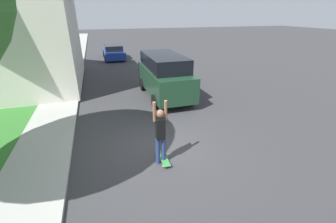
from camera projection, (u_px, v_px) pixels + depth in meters
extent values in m
plane|color=#333335|center=(157.00, 147.00, 7.51)|extent=(120.00, 120.00, 0.00)
cube|color=#9E9E99|center=(61.00, 98.00, 11.73)|extent=(1.80, 80.00, 0.10)
cube|color=#193823|center=(165.00, 80.00, 11.69)|extent=(1.86, 4.66, 1.17)
cube|color=black|center=(164.00, 62.00, 11.42)|extent=(1.71, 3.63, 0.69)
cylinder|color=black|center=(143.00, 84.00, 12.94)|extent=(0.24, 0.68, 0.68)
cylinder|color=black|center=(172.00, 82.00, 13.43)|extent=(0.24, 0.68, 0.68)
cylinder|color=black|center=(155.00, 102.00, 10.42)|extent=(0.24, 0.68, 0.68)
cylinder|color=black|center=(191.00, 98.00, 10.91)|extent=(0.24, 0.68, 0.68)
cube|color=navy|center=(114.00, 53.00, 21.80)|extent=(1.79, 4.52, 0.65)
cube|color=black|center=(113.00, 48.00, 21.47)|extent=(1.58, 2.35, 0.49)
cylinder|color=black|center=(104.00, 54.00, 22.82)|extent=(0.20, 0.61, 0.61)
cylinder|color=black|center=(121.00, 53.00, 23.29)|extent=(0.20, 0.61, 0.61)
cylinder|color=black|center=(106.00, 58.00, 20.45)|extent=(0.20, 0.61, 0.61)
cylinder|color=black|center=(125.00, 57.00, 20.93)|extent=(0.20, 0.61, 0.61)
cylinder|color=navy|center=(158.00, 151.00, 6.58)|extent=(0.13, 0.13, 0.82)
cylinder|color=navy|center=(163.00, 150.00, 6.63)|extent=(0.13, 0.13, 0.82)
cube|color=black|center=(160.00, 129.00, 6.31)|extent=(0.25, 0.20, 0.63)
sphere|color=brown|center=(160.00, 114.00, 6.12)|extent=(0.23, 0.23, 0.23)
cylinder|color=brown|center=(154.00, 112.00, 6.04)|extent=(0.09, 0.09, 0.56)
cylinder|color=brown|center=(166.00, 110.00, 6.13)|extent=(0.09, 0.09, 0.56)
cube|color=#337F3D|center=(164.00, 159.00, 6.78)|extent=(0.21, 0.82, 0.02)
cylinder|color=silver|center=(158.00, 156.00, 7.00)|extent=(0.03, 0.06, 0.06)
cylinder|color=silver|center=(164.00, 155.00, 7.06)|extent=(0.03, 0.06, 0.06)
cylinder|color=silver|center=(163.00, 166.00, 6.56)|extent=(0.03, 0.06, 0.06)
cylinder|color=silver|center=(169.00, 165.00, 6.61)|extent=(0.03, 0.06, 0.06)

